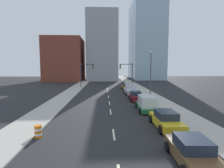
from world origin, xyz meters
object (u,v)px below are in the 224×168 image
at_px(traffic_barrel, 38,132).
at_px(sedan_yellow, 166,120).
at_px(traffic_signal_right, 129,72).
at_px(box_truck_green, 147,103).
at_px(pickup_truck_silver, 131,90).
at_px(sedan_orange, 127,87).
at_px(traffic_signal_left, 84,72).
at_px(sedan_maroon, 136,96).
at_px(sedan_brown, 192,152).
at_px(street_lamp, 151,70).

distance_m(traffic_barrel, sedan_yellow, 10.82).
xyz_separation_m(traffic_signal_right, traffic_barrel, (-11.60, -32.64, -3.67)).
relative_size(box_truck_green, pickup_truck_silver, 0.92).
relative_size(sedan_yellow, sedan_orange, 1.03).
distance_m(traffic_barrel, sedan_orange, 30.16).
relative_size(traffic_signal_left, sedan_maroon, 1.38).
bearing_deg(traffic_signal_right, traffic_barrel, -109.57).
xyz_separation_m(sedan_maroon, pickup_truck_silver, (0.18, 6.64, 0.06)).
distance_m(sedan_brown, box_truck_green, 12.03).
bearing_deg(street_lamp, sedan_maroon, -132.22).
relative_size(street_lamp, sedan_yellow, 1.74).
height_order(street_lamp, sedan_maroon, street_lamp).
bearing_deg(sedan_maroon, sedan_orange, 91.44).
bearing_deg(sedan_maroon, pickup_truck_silver, 90.98).
xyz_separation_m(street_lamp, sedan_brown, (-3.55, -22.52, -4.16)).
bearing_deg(sedan_brown, sedan_orange, 92.54).
height_order(traffic_barrel, box_truck_green, box_truck_green).
bearing_deg(box_truck_green, sedan_orange, 92.43).
height_order(traffic_signal_left, sedan_yellow, traffic_signal_left).
distance_m(pickup_truck_silver, sedan_orange, 6.91).
bearing_deg(traffic_barrel, sedan_yellow, 9.55).
relative_size(traffic_signal_right, pickup_truck_silver, 1.12).
xyz_separation_m(traffic_signal_right, street_lamp, (2.06, -14.17, 0.70)).
distance_m(traffic_barrel, street_lamp, 23.39).
bearing_deg(sedan_maroon, box_truck_green, -85.44).
bearing_deg(traffic_barrel, pickup_truck_silver, 63.96).
bearing_deg(street_lamp, pickup_truck_silver, 138.16).
distance_m(sedan_yellow, sedan_orange, 26.48).
relative_size(sedan_maroon, pickup_truck_silver, 0.81).
bearing_deg(traffic_signal_left, traffic_signal_right, 0.00).
bearing_deg(traffic_barrel, traffic_signal_left, 90.23).
bearing_deg(traffic_signal_right, traffic_signal_left, 180.00).
height_order(traffic_barrel, sedan_maroon, sedan_maroon).
xyz_separation_m(traffic_signal_left, traffic_barrel, (0.13, -32.64, -3.67)).
relative_size(traffic_signal_right, traffic_barrel, 6.87).
xyz_separation_m(traffic_signal_left, traffic_signal_right, (11.73, 0.00, 0.00)).
height_order(street_lamp, pickup_truck_silver, street_lamp).
distance_m(traffic_barrel, pickup_truck_silver, 23.77).
xyz_separation_m(street_lamp, pickup_truck_silver, (-3.23, 2.89, -4.10)).
bearing_deg(sedan_orange, sedan_brown, -93.91).
xyz_separation_m(street_lamp, sedan_maroon, (-3.41, -3.75, -4.16)).
distance_m(sedan_brown, sedan_yellow, 5.87).
bearing_deg(sedan_brown, sedan_yellow, 87.79).
xyz_separation_m(traffic_signal_left, sedan_maroon, (10.39, -17.92, -3.46)).
height_order(sedan_brown, sedan_maroon, sedan_maroon).
distance_m(street_lamp, pickup_truck_silver, 5.96).
height_order(traffic_barrel, street_lamp, street_lamp).
bearing_deg(traffic_barrel, box_truck_green, 37.21).
distance_m(street_lamp, sedan_yellow, 17.44).
relative_size(traffic_signal_left, traffic_barrel, 6.87).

